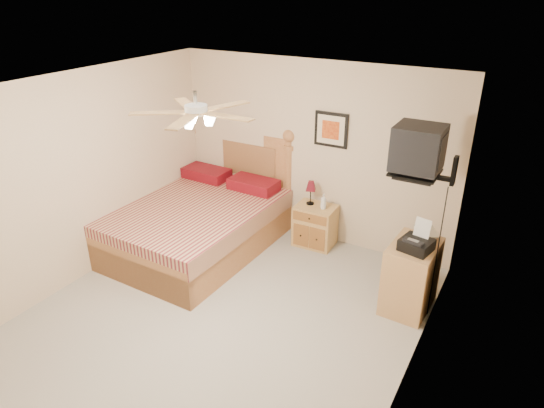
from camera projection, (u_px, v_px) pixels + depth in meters
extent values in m
plane|color=gray|center=(221.00, 318.00, 5.37)|extent=(4.50, 4.50, 0.00)
cube|color=white|center=(209.00, 91.00, 4.31)|extent=(4.00, 4.50, 0.04)
cube|color=beige|center=(312.00, 153.00, 6.61)|extent=(4.00, 0.04, 2.50)
cube|color=beige|center=(9.00, 355.00, 3.07)|extent=(4.00, 0.04, 2.50)
cube|color=beige|center=(78.00, 180.00, 5.73)|extent=(0.04, 4.50, 2.50)
cube|color=beige|center=(416.00, 271.00, 3.95)|extent=(0.04, 4.50, 2.50)
cube|color=#AA7A3F|center=(315.00, 225.00, 6.74)|extent=(0.55, 0.42, 0.59)
imported|color=white|center=(323.00, 202.00, 6.51)|extent=(0.08, 0.08, 0.21)
cube|color=black|center=(331.00, 130.00, 6.32)|extent=(0.46, 0.04, 0.46)
cube|color=#B77F50|center=(411.00, 276.00, 5.39)|extent=(0.51, 0.71, 0.81)
imported|color=tan|center=(417.00, 234.00, 5.41)|extent=(0.24, 0.30, 0.03)
imported|color=gray|center=(417.00, 232.00, 5.41)|extent=(0.33, 0.36, 0.02)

